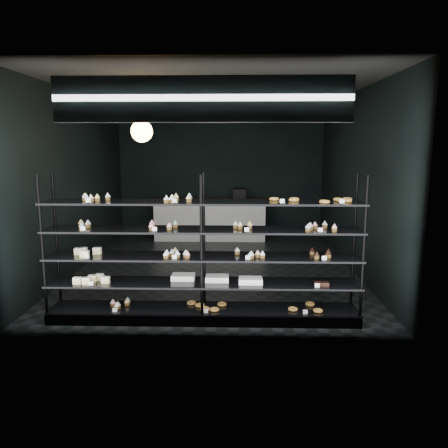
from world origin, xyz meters
name	(u,v)px	position (x,y,z in m)	size (l,w,h in m)	color
room	(215,182)	(0.00, 0.00, 1.60)	(5.01, 6.01, 3.20)	black
display_shelf	(202,273)	(-0.06, -2.45, 0.63)	(4.00, 0.50, 1.91)	black
signage	(202,99)	(0.00, -2.93, 2.75)	(3.30, 0.05, 0.50)	#0C153F
pendant_lamp	(142,131)	(-0.99, -1.43, 2.45)	(0.31, 0.31, 0.89)	black
service_counter	(211,219)	(-0.23, 2.50, 0.50)	(2.73, 0.65, 1.23)	silver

